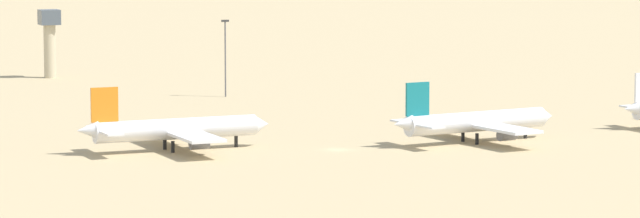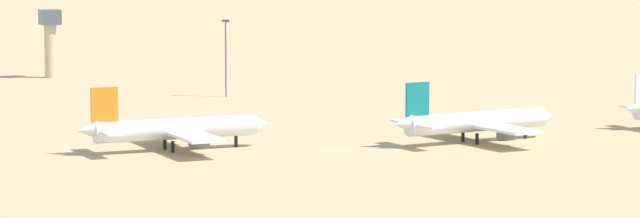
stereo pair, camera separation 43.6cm
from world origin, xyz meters
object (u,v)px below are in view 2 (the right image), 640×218
at_px(parked_jet_orange_2, 174,129).
at_px(control_tower, 50,37).
at_px(light_pole_mid, 226,53).
at_px(parked_jet_teal_3, 475,122).

distance_m(parked_jet_orange_2, control_tower, 146.70).
height_order(control_tower, light_pole_mid, light_pole_mid).
relative_size(parked_jet_teal_3, control_tower, 2.02).
bearing_deg(parked_jet_orange_2, control_tower, 84.34).
xyz_separation_m(parked_jet_teal_3, light_pole_mid, (-16.98, 94.60, 6.44)).
bearing_deg(parked_jet_teal_3, parked_jet_orange_2, 161.01).
xyz_separation_m(parked_jet_orange_2, parked_jet_teal_3, (55.75, -11.00, -0.02)).
height_order(parked_jet_orange_2, parked_jet_teal_3, parked_jet_orange_2).
distance_m(control_tower, light_pole_mid, 68.36).
relative_size(parked_jet_orange_2, control_tower, 2.03).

